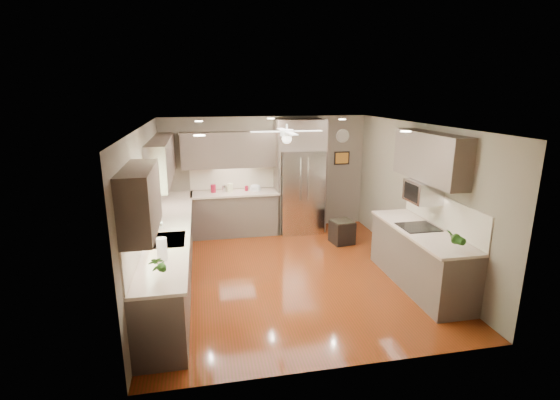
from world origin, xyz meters
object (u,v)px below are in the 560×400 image
object	(u,v)px
soap_bottle	(160,224)
potted_plant_right	(454,238)
stool	(342,232)
canister_d	(247,188)
canister_a	(213,189)
paper_towel	(162,250)
refrigerator	(300,178)
canister_c	(230,188)
bowl	(255,190)
microwave	(423,192)
canister_b	(224,189)
potted_plant_left	(157,265)

from	to	relation	value
soap_bottle	potted_plant_right	size ratio (longest dim) A/B	0.56
soap_bottle	stool	size ratio (longest dim) A/B	0.38
canister_d	canister_a	bearing A→B (deg)	178.66
paper_towel	canister_a	bearing A→B (deg)	77.66
canister_a	refrigerator	size ratio (longest dim) A/B	0.07
canister_c	stool	distance (m)	2.52
bowl	paper_towel	size ratio (longest dim) A/B	0.72
canister_a	microwave	size ratio (longest dim) A/B	0.32
canister_b	microwave	bearing A→B (deg)	-43.44
canister_a	bowl	distance (m)	0.89
bowl	paper_towel	bearing A→B (deg)	-115.79
refrigerator	paper_towel	bearing A→B (deg)	-127.74
canister_c	bowl	distance (m)	0.54
refrigerator	microwave	world-z (taller)	refrigerator
microwave	canister_d	bearing A→B (deg)	131.81
soap_bottle	refrigerator	distance (m)	3.53
soap_bottle	paper_towel	distance (m)	1.23
canister_b	soap_bottle	distance (m)	2.54
canister_d	potted_plant_left	world-z (taller)	potted_plant_left
soap_bottle	paper_towel	world-z (taller)	paper_towel
potted_plant_left	bowl	bearing A→B (deg)	67.21
canister_c	refrigerator	size ratio (longest dim) A/B	0.08
microwave	stool	bearing A→B (deg)	110.48
potted_plant_left	microwave	size ratio (longest dim) A/B	0.61
canister_a	potted_plant_right	xyz separation A→B (m)	(3.06, -3.89, 0.09)
soap_bottle	stool	distance (m)	3.73
canister_b	canister_d	world-z (taller)	canister_b
potted_plant_right	microwave	world-z (taller)	microwave
microwave	canister_a	bearing A→B (deg)	138.77
canister_c	refrigerator	world-z (taller)	refrigerator
canister_c	potted_plant_right	size ratio (longest dim) A/B	0.58
potted_plant_left	paper_towel	bearing A→B (deg)	89.18
refrigerator	stool	bearing A→B (deg)	-54.60
soap_bottle	paper_towel	bearing A→B (deg)	-83.83
canister_d	soap_bottle	xyz separation A→B (m)	(-1.60, -2.26, 0.03)
potted_plant_left	potted_plant_right	size ratio (longest dim) A/B	1.00
canister_d	microwave	bearing A→B (deg)	-48.19
bowl	microwave	size ratio (longest dim) A/B	0.43
soap_bottle	microwave	distance (m)	4.15
potted_plant_left	bowl	size ratio (longest dim) A/B	1.42
canister_a	canister_d	world-z (taller)	canister_a
microwave	stool	xyz separation A→B (m)	(-0.66, 1.77, -1.24)
potted_plant_right	bowl	world-z (taller)	potted_plant_right
canister_b	canister_d	bearing A→B (deg)	-2.38
canister_a	potted_plant_left	distance (m)	4.10
potted_plant_left	paper_towel	world-z (taller)	potted_plant_left
soap_bottle	refrigerator	bearing A→B (deg)	38.26
canister_a	paper_towel	bearing A→B (deg)	-102.34
potted_plant_right	refrigerator	world-z (taller)	refrigerator
canister_d	potted_plant_right	world-z (taller)	potted_plant_right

